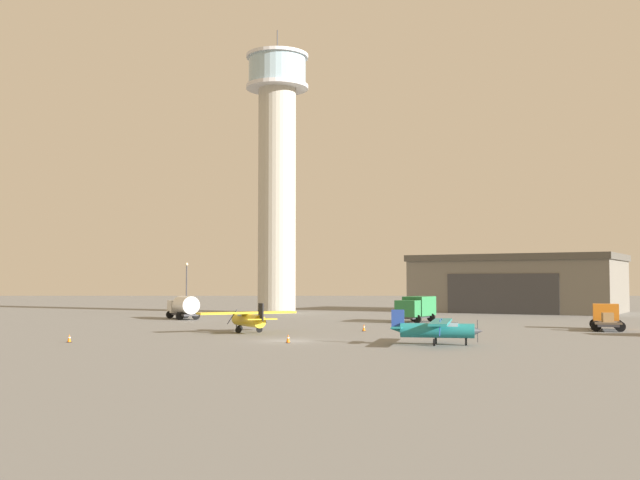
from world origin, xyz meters
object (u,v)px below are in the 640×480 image
object	(u,v)px
airplane_teal	(436,329)
traffic_cone_near_left	(364,328)
control_tower	(277,165)
truck_fuel_tanker_white	(183,306)
traffic_cone_near_right	(288,339)
traffic_cone_mid_apron	(69,338)
light_post_west	(186,283)
airplane_yellow	(248,319)
truck_flatbed_orange	(606,317)
truck_box_green	(416,308)

from	to	relation	value
airplane_teal	traffic_cone_near_left	xyz separation A→B (m)	(-4.60, 16.35, -0.89)
traffic_cone_near_left	airplane_teal	bearing A→B (deg)	-74.29
traffic_cone_near_left	control_tower	bearing A→B (deg)	103.86
truck_fuel_tanker_white	traffic_cone_near_right	size ratio (longest dim) A/B	10.11
control_tower	traffic_cone_mid_apron	xyz separation A→B (m)	(-13.18, -58.52, -22.72)
control_tower	light_post_west	distance (m)	23.73
airplane_yellow	traffic_cone_near_right	bearing A→B (deg)	173.01
truck_flatbed_orange	light_post_west	size ratio (longest dim) A/B	0.94
airplane_yellow	traffic_cone_near_left	size ratio (longest dim) A/B	13.07
truck_flatbed_orange	light_post_west	world-z (taller)	light_post_west
truck_box_green	truck_fuel_tanker_white	size ratio (longest dim) A/B	1.02
truck_fuel_tanker_white	light_post_west	distance (m)	13.16
truck_box_green	traffic_cone_near_right	bearing A→B (deg)	4.90
traffic_cone_mid_apron	truck_flatbed_orange	bearing A→B (deg)	18.39
truck_box_green	traffic_cone_near_left	xyz separation A→B (m)	(-7.19, -16.74, -1.36)
truck_box_green	truck_flatbed_orange	bearing A→B (deg)	79.06
truck_box_green	truck_flatbed_orange	world-z (taller)	truck_box_green
airplane_teal	airplane_yellow	size ratio (longest dim) A/B	0.98
traffic_cone_near_right	traffic_cone_mid_apron	bearing A→B (deg)	178.07
airplane_teal	traffic_cone_near_right	xyz separation A→B (m)	(-11.38, 1.85, -0.89)
airplane_yellow	truck_flatbed_orange	distance (m)	35.78
truck_box_green	traffic_cone_near_right	world-z (taller)	truck_box_green
traffic_cone_near_right	traffic_cone_mid_apron	size ratio (longest dim) A/B	1.06
traffic_cone_near_right	light_post_west	bearing A→B (deg)	108.21
truck_box_green	airplane_yellow	bearing A→B (deg)	-14.78
control_tower	traffic_cone_mid_apron	size ratio (longest dim) A/B	66.79
light_post_west	traffic_cone_mid_apron	distance (m)	50.78
airplane_yellow	traffic_cone_near_right	world-z (taller)	airplane_yellow
traffic_cone_near_left	truck_fuel_tanker_white	bearing A→B (deg)	132.21
truck_fuel_tanker_white	control_tower	bearing A→B (deg)	-54.40
light_post_west	traffic_cone_mid_apron	xyz separation A→B (m)	(-0.57, -50.60, -4.25)
truck_box_green	traffic_cone_near_right	xyz separation A→B (m)	(-13.98, -31.23, -1.36)
truck_fuel_tanker_white	airplane_teal	bearing A→B (deg)	-173.65
traffic_cone_mid_apron	truck_fuel_tanker_white	bearing A→B (deg)	86.36
truck_fuel_tanker_white	traffic_cone_near_left	xyz separation A→B (m)	(21.78, -24.00, -1.29)
traffic_cone_near_left	airplane_yellow	bearing A→B (deg)	-168.42
airplane_yellow	truck_fuel_tanker_white	world-z (taller)	truck_fuel_tanker_white
control_tower	light_post_west	xyz separation A→B (m)	(-12.62, -7.92, -18.47)
airplane_yellow	truck_fuel_tanker_white	bearing A→B (deg)	-3.82
airplane_teal	traffic_cone_mid_apron	distance (m)	28.90
traffic_cone_mid_apron	truck_box_green	bearing A→B (deg)	44.32
traffic_cone_near_right	traffic_cone_near_left	bearing A→B (deg)	64.92
airplane_teal	airplane_yellow	bearing A→B (deg)	149.90
control_tower	light_post_west	bearing A→B (deg)	-147.87
truck_box_green	traffic_cone_mid_apron	size ratio (longest dim) A/B	10.98
airplane_yellow	truck_flatbed_orange	size ratio (longest dim) A/B	1.31
control_tower	truck_flatbed_orange	bearing A→B (deg)	-50.05
airplane_yellow	light_post_west	bearing A→B (deg)	-8.17
truck_box_green	traffic_cone_mid_apron	xyz separation A→B (m)	(-31.38, -30.64, -1.38)
truck_box_green	traffic_cone_near_left	bearing A→B (deg)	5.76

